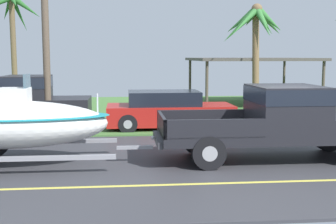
{
  "coord_description": "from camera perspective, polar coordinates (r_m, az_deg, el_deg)",
  "views": [
    {
      "loc": [
        -3.7,
        -10.84,
        2.64
      ],
      "look_at": [
        -2.47,
        1.47,
        1.11
      ],
      "focal_mm": 48.58,
      "sensor_mm": 36.0,
      "label": 1
    }
  ],
  "objects": [
    {
      "name": "ground",
      "position": [
        19.75,
        5.13,
        -0.67
      ],
      "size": [
        36.0,
        22.0,
        0.11
      ],
      "color": "#38383D"
    },
    {
      "name": "utility_pole",
      "position": [
        16.2,
        -15.17,
        11.63
      ],
      "size": [
        0.24,
        1.8,
        7.69
      ],
      "color": "brown",
      "rests_on": "ground"
    },
    {
      "name": "palm_tree_near_left",
      "position": [
        25.61,
        -19.09,
        11.08
      ],
      "size": [
        3.34,
        2.55,
        5.93
      ],
      "color": "brown",
      "rests_on": "ground"
    },
    {
      "name": "parked_sedan_near",
      "position": [
        16.4,
        0.06,
        0.18
      ],
      "size": [
        4.52,
        1.9,
        1.38
      ],
      "color": "#B21E19",
      "rests_on": "ground"
    },
    {
      "name": "boat_on_trailer",
      "position": [
        11.56,
        -19.86,
        -1.42
      ],
      "size": [
        6.29,
        2.34,
        2.21
      ],
      "color": "gray",
      "rests_on": "ground"
    },
    {
      "name": "pickup_truck_towing",
      "position": [
        11.92,
        14.4,
        -0.82
      ],
      "size": [
        5.87,
        2.03,
        1.89
      ],
      "color": "black",
      "rests_on": "ground"
    },
    {
      "name": "parked_pickup_background",
      "position": [
        17.17,
        -17.39,
        1.47
      ],
      "size": [
        5.44,
        2.01,
        1.93
      ],
      "color": "black",
      "rests_on": "ground"
    },
    {
      "name": "carport_awning",
      "position": [
        24.22,
        10.32,
        6.43
      ],
      "size": [
        6.09,
        5.77,
        2.53
      ],
      "color": "#4C4238",
      "rests_on": "ground"
    },
    {
      "name": "palm_tree_mid",
      "position": [
        21.4,
        10.93,
        10.32
      ],
      "size": [
        3.32,
        2.88,
        4.99
      ],
      "color": "brown",
      "rests_on": "ground"
    }
  ]
}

